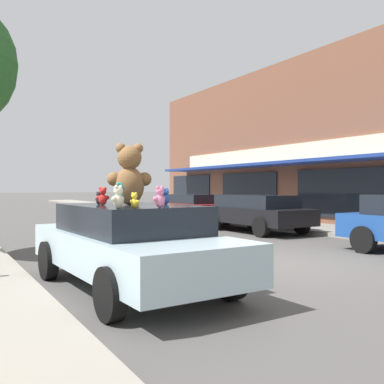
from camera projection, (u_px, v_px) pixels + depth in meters
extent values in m
plane|color=#514F4C|center=(277.00, 264.00, 9.23)|extent=(260.00, 260.00, 0.00)
cube|color=navy|center=(325.00, 160.00, 16.79)|extent=(1.58, 24.54, 0.12)
cube|color=beige|center=(338.00, 147.00, 17.16)|extent=(0.08, 23.37, 0.70)
cube|color=black|center=(338.00, 194.00, 17.18)|extent=(0.06, 4.44, 2.00)
cube|color=black|center=(248.00, 192.00, 22.20)|extent=(0.06, 4.44, 2.00)
cube|color=black|center=(190.00, 191.00, 27.22)|extent=(0.06, 4.44, 2.00)
cube|color=#ADC6D1|center=(130.00, 250.00, 6.95)|extent=(2.09, 4.72, 0.58)
cube|color=black|center=(130.00, 218.00, 6.95)|extent=(1.78, 2.62, 0.44)
cylinder|color=black|center=(48.00, 260.00, 7.65)|extent=(0.23, 0.69, 0.68)
cylinder|color=black|center=(142.00, 252.00, 8.67)|extent=(0.23, 0.69, 0.68)
cylinder|color=black|center=(110.00, 294.00, 5.24)|extent=(0.23, 0.69, 0.68)
cylinder|color=black|center=(230.00, 277.00, 6.26)|extent=(0.23, 0.69, 0.68)
ellipsoid|color=olive|center=(130.00, 186.00, 6.99)|extent=(0.59, 0.54, 0.62)
sphere|color=olive|center=(130.00, 158.00, 6.98)|extent=(0.50, 0.50, 0.39)
sphere|color=olive|center=(138.00, 148.00, 7.01)|extent=(0.21, 0.21, 0.17)
sphere|color=olive|center=(121.00, 148.00, 6.95)|extent=(0.21, 0.21, 0.17)
sphere|color=tan|center=(129.00, 160.00, 7.15)|extent=(0.19, 0.19, 0.15)
sphere|color=olive|center=(145.00, 179.00, 7.07)|extent=(0.29, 0.29, 0.23)
sphere|color=olive|center=(114.00, 179.00, 6.97)|extent=(0.29, 0.29, 0.23)
ellipsoid|color=orange|center=(135.00, 196.00, 8.24)|extent=(0.23, 0.24, 0.23)
sphere|color=orange|center=(135.00, 187.00, 8.23)|extent=(0.21, 0.21, 0.15)
sphere|color=orange|center=(136.00, 184.00, 8.29)|extent=(0.09, 0.09, 0.06)
sphere|color=orange|center=(134.00, 184.00, 8.18)|extent=(0.09, 0.09, 0.06)
sphere|color=#FFBA41|center=(132.00, 188.00, 8.25)|extent=(0.08, 0.08, 0.06)
sphere|color=orange|center=(136.00, 194.00, 8.33)|extent=(0.12, 0.12, 0.09)
sphere|color=orange|center=(133.00, 194.00, 8.15)|extent=(0.12, 0.12, 0.09)
ellipsoid|color=purple|center=(130.00, 198.00, 7.92)|extent=(0.18, 0.18, 0.18)
sphere|color=purple|center=(130.00, 190.00, 7.91)|extent=(0.16, 0.16, 0.12)
sphere|color=purple|center=(130.00, 188.00, 7.96)|extent=(0.07, 0.07, 0.05)
sphere|color=purple|center=(129.00, 188.00, 7.87)|extent=(0.07, 0.07, 0.05)
sphere|color=#BA67ED|center=(127.00, 191.00, 7.92)|extent=(0.06, 0.06, 0.04)
sphere|color=purple|center=(130.00, 196.00, 7.99)|extent=(0.09, 0.09, 0.07)
sphere|color=purple|center=(128.00, 196.00, 7.84)|extent=(0.09, 0.09, 0.07)
ellipsoid|color=red|center=(103.00, 200.00, 6.81)|extent=(0.18, 0.18, 0.18)
sphere|color=red|center=(103.00, 191.00, 6.81)|extent=(0.16, 0.16, 0.11)
sphere|color=red|center=(105.00, 188.00, 6.80)|extent=(0.07, 0.07, 0.05)
sphere|color=red|center=(100.00, 188.00, 6.81)|extent=(0.07, 0.07, 0.05)
sphere|color=#FF4741|center=(104.00, 192.00, 6.85)|extent=(0.06, 0.06, 0.04)
sphere|color=red|center=(107.00, 198.00, 6.81)|extent=(0.09, 0.09, 0.07)
sphere|color=red|center=(99.00, 198.00, 6.83)|extent=(0.09, 0.09, 0.07)
ellipsoid|color=pink|center=(160.00, 201.00, 5.91)|extent=(0.18, 0.17, 0.19)
sphere|color=pink|center=(160.00, 191.00, 5.91)|extent=(0.16, 0.16, 0.12)
sphere|color=pink|center=(162.00, 188.00, 5.94)|extent=(0.07, 0.07, 0.05)
sphere|color=pink|center=(158.00, 188.00, 5.87)|extent=(0.07, 0.07, 0.05)
sphere|color=#FFA3DA|center=(157.00, 191.00, 5.94)|extent=(0.06, 0.06, 0.05)
sphere|color=pink|center=(163.00, 199.00, 5.98)|extent=(0.09, 0.09, 0.07)
sphere|color=pink|center=(156.00, 199.00, 5.86)|extent=(0.09, 0.09, 0.07)
ellipsoid|color=teal|center=(119.00, 199.00, 6.14)|extent=(0.22, 0.22, 0.22)
sphere|color=teal|center=(119.00, 188.00, 6.14)|extent=(0.20, 0.20, 0.14)
sphere|color=teal|center=(120.00, 184.00, 6.19)|extent=(0.08, 0.08, 0.06)
sphere|color=teal|center=(118.00, 184.00, 6.09)|extent=(0.08, 0.08, 0.06)
sphere|color=#47CDC6|center=(115.00, 189.00, 6.15)|extent=(0.07, 0.07, 0.05)
sphere|color=teal|center=(120.00, 197.00, 6.23)|extent=(0.11, 0.11, 0.08)
sphere|color=teal|center=(117.00, 197.00, 6.05)|extent=(0.11, 0.11, 0.08)
ellipsoid|color=yellow|center=(134.00, 203.00, 5.79)|extent=(0.12, 0.13, 0.14)
sphere|color=yellow|center=(134.00, 196.00, 5.79)|extent=(0.11, 0.11, 0.09)
sphere|color=yellow|center=(136.00, 194.00, 5.77)|extent=(0.05, 0.05, 0.04)
sphere|color=yellow|center=(133.00, 194.00, 5.81)|extent=(0.05, 0.05, 0.04)
sphere|color=#FFFF4D|center=(136.00, 196.00, 5.82)|extent=(0.04, 0.04, 0.03)
sphere|color=yellow|center=(138.00, 202.00, 5.76)|extent=(0.06, 0.06, 0.05)
sphere|color=yellow|center=(132.00, 202.00, 5.83)|extent=(0.06, 0.06, 0.05)
ellipsoid|color=blue|center=(166.00, 199.00, 7.09)|extent=(0.16, 0.16, 0.17)
sphere|color=blue|center=(166.00, 192.00, 7.09)|extent=(0.14, 0.14, 0.11)
sphere|color=blue|center=(167.00, 189.00, 7.12)|extent=(0.06, 0.06, 0.04)
sphere|color=blue|center=(164.00, 189.00, 7.05)|extent=(0.06, 0.06, 0.04)
sphere|color=#548DFF|center=(164.00, 192.00, 7.11)|extent=(0.05, 0.05, 0.04)
sphere|color=blue|center=(168.00, 198.00, 7.15)|extent=(0.08, 0.08, 0.06)
sphere|color=blue|center=(163.00, 198.00, 7.03)|extent=(0.08, 0.08, 0.06)
ellipsoid|color=black|center=(99.00, 201.00, 7.07)|extent=(0.12, 0.13, 0.13)
sphere|color=black|center=(99.00, 195.00, 7.07)|extent=(0.11, 0.11, 0.08)
sphere|color=black|center=(100.00, 193.00, 7.05)|extent=(0.05, 0.05, 0.04)
sphere|color=black|center=(98.00, 193.00, 7.09)|extent=(0.05, 0.05, 0.04)
sphere|color=#3A3A3D|center=(100.00, 195.00, 7.10)|extent=(0.04, 0.04, 0.03)
sphere|color=black|center=(102.00, 199.00, 7.05)|extent=(0.07, 0.07, 0.05)
sphere|color=black|center=(97.00, 199.00, 7.11)|extent=(0.07, 0.07, 0.05)
ellipsoid|color=beige|center=(118.00, 201.00, 5.69)|extent=(0.19, 0.19, 0.20)
sphere|color=beige|center=(118.00, 191.00, 5.69)|extent=(0.17, 0.17, 0.12)
sphere|color=beige|center=(120.00, 187.00, 5.72)|extent=(0.07, 0.07, 0.05)
sphere|color=beige|center=(116.00, 187.00, 5.65)|extent=(0.07, 0.07, 0.05)
sphere|color=white|center=(115.00, 191.00, 5.71)|extent=(0.06, 0.06, 0.05)
sphere|color=beige|center=(121.00, 199.00, 5.76)|extent=(0.10, 0.10, 0.07)
sphere|color=beige|center=(114.00, 199.00, 5.62)|extent=(0.10, 0.10, 0.07)
cylinder|color=black|center=(363.00, 240.00, 10.69)|extent=(0.20, 0.68, 0.68)
cube|color=black|center=(256.00, 215.00, 15.71)|extent=(1.89, 4.46, 0.57)
cube|color=black|center=(256.00, 201.00, 15.71)|extent=(1.66, 3.04, 0.46)
cylinder|color=black|center=(214.00, 221.00, 16.43)|extent=(0.20, 0.68, 0.68)
cylinder|color=black|center=(252.00, 219.00, 17.38)|extent=(0.20, 0.68, 0.68)
cylinder|color=black|center=(261.00, 227.00, 14.06)|extent=(0.20, 0.68, 0.68)
cylinder|color=black|center=(302.00, 225.00, 15.01)|extent=(0.20, 0.68, 0.68)
cube|color=maroon|center=(192.00, 209.00, 19.67)|extent=(1.93, 4.66, 0.59)
cube|color=black|center=(192.00, 199.00, 19.67)|extent=(1.70, 3.15, 0.40)
cylinder|color=black|center=(159.00, 215.00, 20.43)|extent=(0.20, 0.68, 0.68)
cylinder|color=black|center=(193.00, 213.00, 21.40)|extent=(0.20, 0.68, 0.68)
cylinder|color=black|center=(190.00, 218.00, 17.95)|extent=(0.20, 0.68, 0.68)
cylinder|color=black|center=(227.00, 217.00, 18.92)|extent=(0.20, 0.68, 0.68)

